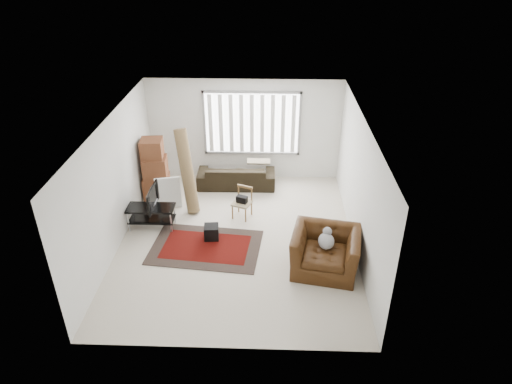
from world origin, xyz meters
TOP-DOWN VIEW (x-y plane):
  - room at (0.03, 0.51)m, footprint 6.00×6.02m
  - persian_rug at (-0.65, -0.31)m, footprint 2.42×1.75m
  - tv_stand at (-1.95, 0.43)m, footprint 1.05×0.47m
  - tv at (-1.95, 0.43)m, footprint 0.11×0.85m
  - subwoofer at (-0.56, 0.01)m, footprint 0.33×0.33m
  - moving_boxes at (-2.15, 1.83)m, footprint 0.67×0.62m
  - white_flatpack at (-1.75, 1.33)m, footprint 0.63×0.33m
  - rolled_rug at (-1.25, 1.29)m, footprint 0.67×0.88m
  - sofa at (-0.19, 2.45)m, footprint 2.03×0.90m
  - side_chair at (0.06, 0.94)m, footprint 0.52×0.52m
  - armchair at (1.79, -0.93)m, footprint 1.48×1.35m

SIDE VIEW (x-z plane):
  - persian_rug at x=-0.65m, z-range 0.00..0.02m
  - subwoofer at x=-0.56m, z-range 0.02..0.33m
  - tv_stand at x=-1.95m, z-range 0.12..0.64m
  - white_flatpack at x=-1.75m, z-range 0.00..0.77m
  - sofa at x=-0.19m, z-range 0.00..0.77m
  - side_chair at x=0.06m, z-range 0.04..0.79m
  - armchair at x=1.79m, z-range 0.00..0.96m
  - moving_boxes at x=-2.15m, z-range -0.05..1.48m
  - tv at x=-1.95m, z-range 0.53..1.01m
  - rolled_rug at x=-1.25m, z-range 0.00..1.98m
  - room at x=0.03m, z-range 0.40..3.11m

